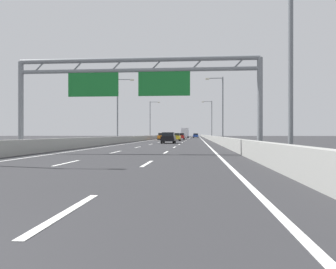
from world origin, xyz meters
TOP-DOWN VIEW (x-y plane):
  - ground_plane at (0.00, 100.00)m, footprint 260.00×260.00m
  - lane_dash_left_1 at (-1.80, 12.50)m, footprint 0.16×3.00m
  - lane_dash_left_2 at (-1.80, 21.50)m, footprint 0.16×3.00m
  - lane_dash_left_3 at (-1.80, 30.50)m, footprint 0.16×3.00m
  - lane_dash_left_4 at (-1.80, 39.50)m, footprint 0.16×3.00m
  - lane_dash_left_5 at (-1.80, 48.50)m, footprint 0.16×3.00m
  - lane_dash_left_6 at (-1.80, 57.50)m, footprint 0.16×3.00m
  - lane_dash_left_7 at (-1.80, 66.50)m, footprint 0.16×3.00m
  - lane_dash_left_8 at (-1.80, 75.50)m, footprint 0.16×3.00m
  - lane_dash_left_9 at (-1.80, 84.50)m, footprint 0.16×3.00m
  - lane_dash_left_10 at (-1.80, 93.50)m, footprint 0.16×3.00m
  - lane_dash_left_11 at (-1.80, 102.50)m, footprint 0.16×3.00m
  - lane_dash_left_12 at (-1.80, 111.50)m, footprint 0.16×3.00m
  - lane_dash_left_13 at (-1.80, 120.50)m, footprint 0.16×3.00m
  - lane_dash_left_14 at (-1.80, 129.50)m, footprint 0.16×3.00m
  - lane_dash_left_15 at (-1.80, 138.50)m, footprint 0.16×3.00m
  - lane_dash_left_16 at (-1.80, 147.50)m, footprint 0.16×3.00m
  - lane_dash_left_17 at (-1.80, 156.50)m, footprint 0.16×3.00m
  - lane_dash_right_0 at (1.80, 3.50)m, footprint 0.16×3.00m
  - lane_dash_right_1 at (1.80, 12.50)m, footprint 0.16×3.00m
  - lane_dash_right_2 at (1.80, 21.50)m, footprint 0.16×3.00m
  - lane_dash_right_3 at (1.80, 30.50)m, footprint 0.16×3.00m
  - lane_dash_right_4 at (1.80, 39.50)m, footprint 0.16×3.00m
  - lane_dash_right_5 at (1.80, 48.50)m, footprint 0.16×3.00m
  - lane_dash_right_6 at (1.80, 57.50)m, footprint 0.16×3.00m
  - lane_dash_right_7 at (1.80, 66.50)m, footprint 0.16×3.00m
  - lane_dash_right_8 at (1.80, 75.50)m, footprint 0.16×3.00m
  - lane_dash_right_9 at (1.80, 84.50)m, footprint 0.16×3.00m
  - lane_dash_right_10 at (1.80, 93.50)m, footprint 0.16×3.00m
  - lane_dash_right_11 at (1.80, 102.50)m, footprint 0.16×3.00m
  - lane_dash_right_12 at (1.80, 111.50)m, footprint 0.16×3.00m
  - lane_dash_right_13 at (1.80, 120.50)m, footprint 0.16×3.00m
  - lane_dash_right_14 at (1.80, 129.50)m, footprint 0.16×3.00m
  - lane_dash_right_15 at (1.80, 138.50)m, footprint 0.16×3.00m
  - lane_dash_right_16 at (1.80, 147.50)m, footprint 0.16×3.00m
  - lane_dash_right_17 at (1.80, 156.50)m, footprint 0.16×3.00m
  - edge_line_left at (-5.25, 88.00)m, footprint 0.16×176.00m
  - edge_line_right at (5.25, 88.00)m, footprint 0.16×176.00m
  - barrier_left at (-6.90, 110.00)m, footprint 0.45×220.00m
  - barrier_right at (6.90, 110.00)m, footprint 0.45×220.00m
  - sign_gantry at (-0.13, 19.86)m, footprint 16.32×0.36m
  - streetlamp_right_near at (7.47, 11.88)m, footprint 2.58×0.28m
  - streetlamp_left_mid at (-7.47, 46.48)m, footprint 2.58×0.28m
  - streetlamp_right_mid at (7.47, 46.48)m, footprint 2.58×0.28m
  - streetlamp_left_far at (-7.47, 81.08)m, footprint 2.58×0.28m
  - streetlamp_right_far at (7.47, 81.08)m, footprint 2.58×0.28m
  - orange_car at (-3.55, 70.97)m, footprint 1.77×4.39m
  - green_car at (-3.41, 125.39)m, footprint 1.82×4.37m
  - black_car at (0.08, 43.92)m, footprint 1.80×4.14m
  - silver_car at (3.72, 134.55)m, footprint 1.89×4.52m
  - blue_car at (3.65, 112.40)m, footprint 1.76×4.53m
  - yellow_car at (-0.01, 61.00)m, footprint 1.78×4.56m
  - red_car at (0.24, 75.64)m, footprint 1.80×4.51m
  - box_truck at (0.08, 110.09)m, footprint 2.32×8.07m

SIDE VIEW (x-z plane):
  - ground_plane at x=0.00m, z-range 0.00..0.00m
  - lane_dash_left_1 at x=-1.80m, z-range 0.00..0.01m
  - lane_dash_left_2 at x=-1.80m, z-range 0.00..0.01m
  - lane_dash_left_3 at x=-1.80m, z-range 0.00..0.01m
  - lane_dash_left_4 at x=-1.80m, z-range 0.00..0.01m
  - lane_dash_left_5 at x=-1.80m, z-range 0.00..0.01m
  - lane_dash_left_6 at x=-1.80m, z-range 0.00..0.01m
  - lane_dash_left_7 at x=-1.80m, z-range 0.00..0.01m
  - lane_dash_left_8 at x=-1.80m, z-range 0.00..0.01m
  - lane_dash_left_9 at x=-1.80m, z-range 0.00..0.01m
  - lane_dash_left_10 at x=-1.80m, z-range 0.00..0.01m
  - lane_dash_left_11 at x=-1.80m, z-range 0.00..0.01m
  - lane_dash_left_12 at x=-1.80m, z-range 0.00..0.01m
  - lane_dash_left_13 at x=-1.80m, z-range 0.00..0.01m
  - lane_dash_left_14 at x=-1.80m, z-range 0.00..0.01m
  - lane_dash_left_15 at x=-1.80m, z-range 0.00..0.01m
  - lane_dash_left_16 at x=-1.80m, z-range 0.00..0.01m
  - lane_dash_left_17 at x=-1.80m, z-range 0.00..0.01m
  - lane_dash_right_0 at x=1.80m, z-range 0.00..0.01m
  - lane_dash_right_1 at x=1.80m, z-range 0.00..0.01m
  - lane_dash_right_2 at x=1.80m, z-range 0.00..0.01m
  - lane_dash_right_3 at x=1.80m, z-range 0.00..0.01m
  - lane_dash_right_4 at x=1.80m, z-range 0.00..0.01m
  - lane_dash_right_5 at x=1.80m, z-range 0.00..0.01m
  - lane_dash_right_6 at x=1.80m, z-range 0.00..0.01m
  - lane_dash_right_7 at x=1.80m, z-range 0.00..0.01m
  - lane_dash_right_8 at x=1.80m, z-range 0.00..0.01m
  - lane_dash_right_9 at x=1.80m, z-range 0.00..0.01m
  - lane_dash_right_10 at x=1.80m, z-range 0.00..0.01m
  - lane_dash_right_11 at x=1.80m, z-range 0.00..0.01m
  - lane_dash_right_12 at x=1.80m, z-range 0.00..0.01m
  - lane_dash_right_13 at x=1.80m, z-range 0.00..0.01m
  - lane_dash_right_14 at x=1.80m, z-range 0.00..0.01m
  - lane_dash_right_15 at x=1.80m, z-range 0.00..0.01m
  - lane_dash_right_16 at x=1.80m, z-range 0.00..0.01m
  - lane_dash_right_17 at x=1.80m, z-range 0.00..0.01m
  - edge_line_left at x=-5.25m, z-range 0.00..0.01m
  - edge_line_right at x=5.25m, z-range 0.00..0.01m
  - barrier_left at x=-6.90m, z-range 0.00..0.95m
  - barrier_right at x=6.90m, z-range 0.00..0.95m
  - silver_car at x=3.72m, z-range 0.02..1.48m
  - blue_car at x=3.65m, z-range 0.02..1.51m
  - yellow_car at x=-0.01m, z-range 0.03..1.50m
  - red_car at x=0.24m, z-range 0.02..1.53m
  - green_car at x=-3.41m, z-range 0.02..1.54m
  - orange_car at x=-3.55m, z-range 0.02..1.55m
  - black_car at x=0.08m, z-range 0.02..1.54m
  - box_truck at x=0.08m, z-range 0.14..3.40m
  - sign_gantry at x=-0.13m, z-range 1.64..8.00m
  - streetlamp_right_near at x=7.47m, z-range 0.65..10.15m
  - streetlamp_left_mid at x=-7.47m, z-range 0.65..10.15m
  - streetlamp_right_mid at x=7.47m, z-range 0.65..10.15m
  - streetlamp_left_far at x=-7.47m, z-range 0.65..10.15m
  - streetlamp_right_far at x=7.47m, z-range 0.65..10.15m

